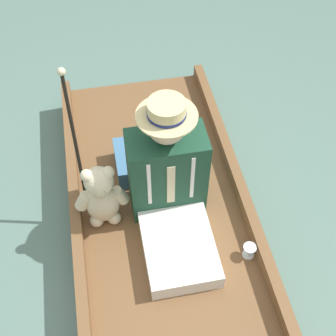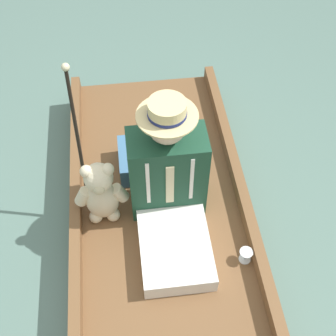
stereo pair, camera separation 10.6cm
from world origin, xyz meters
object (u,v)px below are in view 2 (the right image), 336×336
Objects in this scene: seated_person at (169,184)px; wine_glass at (246,254)px; walking_cane at (76,128)px; teddy_bear at (101,193)px.

seated_person is 0.57m from wine_glass.
wine_glass is at bearing 143.61° from walking_cane.
seated_person is 0.39m from teddy_bear.
seated_person is at bearing 150.23° from walking_cane.
wine_glass is 1.15m from walking_cane.
seated_person reaches higher than teddy_bear.
wine_glass is (-0.38, 0.36, -0.23)m from seated_person.
wine_glass is at bearing 142.52° from seated_person.
walking_cane is at bearing -67.60° from teddy_bear.
walking_cane is (0.10, -0.23, 0.30)m from teddy_bear.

